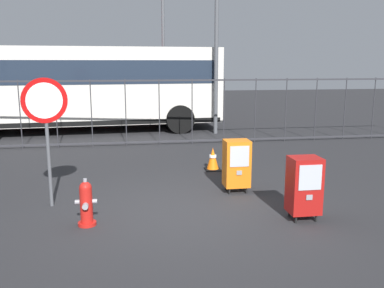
% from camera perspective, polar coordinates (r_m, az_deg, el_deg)
% --- Properties ---
extents(ground_plane, '(60.00, 60.00, 0.00)m').
position_cam_1_polar(ground_plane, '(7.18, -0.92, -8.98)').
color(ground_plane, '#262628').
extents(fire_hydrant, '(0.33, 0.32, 0.75)m').
position_cam_1_polar(fire_hydrant, '(6.61, -14.36, -7.94)').
color(fire_hydrant, red).
rests_on(fire_hydrant, ground_plane).
extents(newspaper_box_primary, '(0.48, 0.42, 1.02)m').
position_cam_1_polar(newspaper_box_primary, '(8.01, 6.16, -2.65)').
color(newspaper_box_primary, black).
rests_on(newspaper_box_primary, ground_plane).
extents(newspaper_box_secondary, '(0.48, 0.42, 1.02)m').
position_cam_1_polar(newspaper_box_secondary, '(6.80, 15.19, -5.48)').
color(newspaper_box_secondary, black).
rests_on(newspaper_box_secondary, ground_plane).
extents(stop_sign, '(0.71, 0.31, 2.23)m').
position_cam_1_polar(stop_sign, '(7.38, -19.50, 3.73)').
color(stop_sign, '#4C4F54').
rests_on(stop_sign, ground_plane).
extents(traffic_cone, '(0.36, 0.36, 0.53)m').
position_cam_1_polar(traffic_cone, '(9.67, 2.88, -2.09)').
color(traffic_cone, black).
rests_on(traffic_cone, ground_plane).
extents(fence_barrier, '(18.03, 0.04, 2.00)m').
position_cam_1_polar(fence_barrier, '(12.55, -4.52, 4.46)').
color(fence_barrier, '#2D2D33').
rests_on(fence_barrier, ground_plane).
extents(bus_near, '(10.64, 3.31, 3.00)m').
position_cam_1_polar(bus_near, '(15.57, -16.09, 7.91)').
color(bus_near, beige).
rests_on(bus_near, ground_plane).
extents(bus_far, '(10.75, 4.01, 3.00)m').
position_cam_1_polar(bus_far, '(19.78, -20.03, 8.28)').
color(bus_far, red).
rests_on(bus_far, ground_plane).
extents(street_light_near_right, '(0.32, 0.32, 6.27)m').
position_cam_1_polar(street_light_near_right, '(14.58, 3.40, 15.88)').
color(street_light_near_right, '#4C4F54').
rests_on(street_light_near_right, ground_plane).
extents(street_light_far_left, '(0.32, 0.32, 6.82)m').
position_cam_1_polar(street_light_far_left, '(19.41, -4.00, 15.54)').
color(street_light_far_left, '#4C4F54').
rests_on(street_light_far_left, ground_plane).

